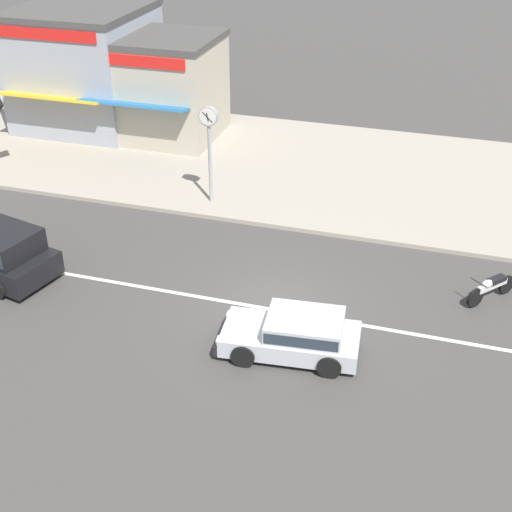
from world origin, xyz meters
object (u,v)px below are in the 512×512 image
(motorcycle_0, at_px, (491,287))
(shopfront_mid_block, at_px, (157,86))
(hatchback_silver_0, at_px, (295,334))
(shopfront_corner_warung, at_px, (86,66))
(street_clock, at_px, (209,132))

(motorcycle_0, distance_m, shopfront_mid_block, 16.73)
(motorcycle_0, xyz_separation_m, shopfront_mid_block, (-13.98, 8.99, 1.85))
(hatchback_silver_0, bearing_deg, motorcycle_0, 40.00)
(motorcycle_0, distance_m, shopfront_corner_warung, 20.12)
(street_clock, xyz_separation_m, shopfront_corner_warung, (-8.00, 6.15, -0.08))
(motorcycle_0, bearing_deg, hatchback_silver_0, -140.00)
(motorcycle_0, height_order, shopfront_mid_block, shopfront_mid_block)
(street_clock, xyz_separation_m, shopfront_mid_block, (-4.40, 5.61, -0.48))
(motorcycle_0, bearing_deg, shopfront_corner_warung, 151.56)
(hatchback_silver_0, distance_m, motorcycle_0, 6.10)
(motorcycle_0, xyz_separation_m, shopfront_corner_warung, (-17.58, 9.52, 2.24))
(street_clock, distance_m, shopfront_mid_block, 7.15)
(hatchback_silver_0, height_order, shopfront_mid_block, shopfront_mid_block)
(hatchback_silver_0, xyz_separation_m, motorcycle_0, (4.67, 3.92, -0.17))
(street_clock, distance_m, shopfront_corner_warung, 10.09)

